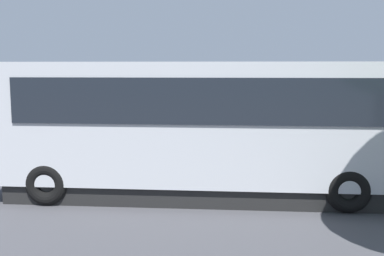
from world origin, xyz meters
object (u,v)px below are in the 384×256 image
object	(u,v)px
spectator_left	(200,135)
spectator_centre	(170,140)
stunt_motorcycle	(163,123)
traffic_cone	(208,138)
parked_motorcycle_silver	(304,162)
spectator_far_left	(239,139)
tour_bus	(197,129)

from	to	relation	value
spectator_left	spectator_centre	distance (m)	0.93
stunt_motorcycle	traffic_cone	size ratio (longest dim) A/B	3.19
parked_motorcycle_silver	spectator_far_left	bearing A→B (deg)	-17.88
parked_motorcycle_silver	stunt_motorcycle	distance (m)	6.71
spectator_far_left	parked_motorcycle_silver	distance (m)	2.00
tour_bus	spectator_far_left	xyz separation A→B (m)	(-1.03, -2.48, -0.63)
traffic_cone	spectator_far_left	bearing A→B (deg)	104.22
spectator_left	traffic_cone	size ratio (longest dim) A/B	2.86
tour_bus	parked_motorcycle_silver	xyz separation A→B (m)	(-2.86, -1.89, -1.16)
spectator_left	stunt_motorcycle	bearing A→B (deg)	-65.22
tour_bus	parked_motorcycle_silver	distance (m)	3.62
parked_motorcycle_silver	stunt_motorcycle	bearing A→B (deg)	-44.59
spectator_far_left	stunt_motorcycle	bearing A→B (deg)	-54.44
spectator_centre	parked_motorcycle_silver	bearing A→B (deg)	172.27
spectator_left	spectator_centre	xyz separation A→B (m)	(0.87, 0.32, -0.10)
spectator_far_left	spectator_left	world-z (taller)	spectator_left
tour_bus	spectator_far_left	size ratio (longest dim) A/B	5.62
spectator_left	tour_bus	bearing A→B (deg)	92.61
spectator_centre	stunt_motorcycle	bearing A→B (deg)	-77.73
spectator_far_left	spectator_left	bearing A→B (deg)	-12.36
tour_bus	spectator_centre	world-z (taller)	tour_bus
tour_bus	traffic_cone	world-z (taller)	tour_bus
tour_bus	stunt_motorcycle	distance (m)	6.89
spectator_left	stunt_motorcycle	world-z (taller)	spectator_left
spectator_far_left	traffic_cone	distance (m)	4.99
spectator_far_left	parked_motorcycle_silver	size ratio (longest dim) A/B	0.83
spectator_far_left	parked_motorcycle_silver	bearing A→B (deg)	162.12
tour_bus	parked_motorcycle_silver	bearing A→B (deg)	-146.61
traffic_cone	stunt_motorcycle	bearing A→B (deg)	21.44
tour_bus	traffic_cone	bearing A→B (deg)	-88.58
tour_bus	parked_motorcycle_silver	size ratio (longest dim) A/B	4.68
tour_bus	parked_motorcycle_silver	world-z (taller)	tour_bus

